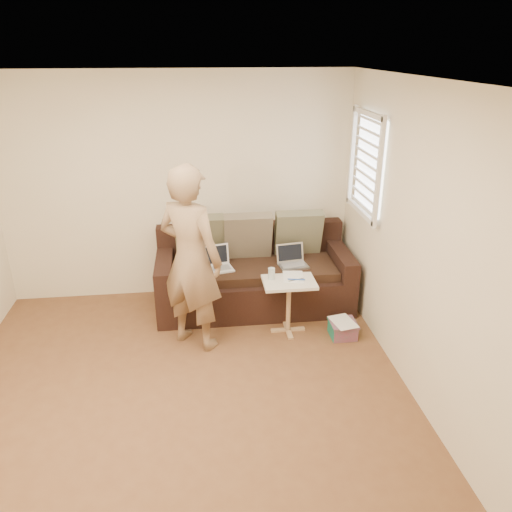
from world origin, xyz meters
The scene contains 17 objects.
floor centered at (0.00, 0.00, 0.00)m, with size 4.50×4.50×0.00m, color brown.
ceiling centered at (0.00, 0.00, 2.60)m, with size 4.50×4.50×0.00m, color white.
wall_back centered at (0.00, 2.25, 1.30)m, with size 4.00×4.00×0.00m, color beige.
wall_right centered at (2.00, 0.00, 1.30)m, with size 4.50×4.50×0.00m, color beige.
window_blinds centered at (1.95, 1.50, 1.70)m, with size 0.12×0.88×1.08m, color white, non-canonical shape.
sofa centered at (0.83, 1.77, 0.42)m, with size 2.20×0.95×0.85m, color black, non-canonical shape.
pillow_left centered at (0.23, 2.00, 0.79)m, with size 0.55×0.14×0.55m, color #595941, non-canonical shape.
pillow_mid centered at (0.78, 1.97, 0.79)m, with size 0.55×0.14×0.55m, color brown, non-canonical shape.
pillow_right centered at (1.38, 2.00, 0.79)m, with size 0.55×0.14×0.55m, color #595941, non-canonical shape.
laptop_silver centered at (1.26, 1.66, 0.52)m, with size 0.32×0.23×0.21m, color #B7BABC, non-canonical shape.
laptop_white centered at (0.40, 1.67, 0.52)m, with size 0.34×0.25×0.25m, color white, non-canonical shape.
person centered at (0.13, 1.05, 0.93)m, with size 0.68×0.46×1.87m, color olive.
side_table centered at (1.11, 1.15, 0.30)m, with size 0.54×0.38×0.59m, color silver, non-canonical shape.
drinking_glass centered at (0.94, 1.22, 0.65)m, with size 0.07×0.07×0.12m, color silver, non-canonical shape.
scissors centered at (1.19, 1.15, 0.60)m, with size 0.18×0.10×0.02m, color silver, non-canonical shape.
paper_on_table centered at (1.17, 1.23, 0.59)m, with size 0.21×0.30×0.00m, color white, non-canonical shape.
striped_box centered at (1.66, 0.97, 0.09)m, with size 0.28×0.28×0.17m, color #C91E5D, non-canonical shape.
Camera 1 is at (0.21, -3.34, 2.82)m, focal length 34.73 mm.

